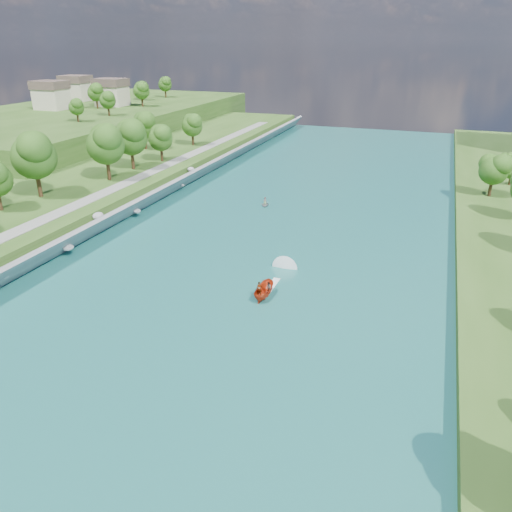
% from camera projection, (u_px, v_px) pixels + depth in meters
% --- Properties ---
extents(ground, '(260.00, 260.00, 0.00)m').
position_uv_depth(ground, '(182.00, 336.00, 53.12)').
color(ground, '#2D5119').
rests_on(ground, ground).
extents(river_water, '(55.00, 240.00, 0.10)m').
position_uv_depth(river_water, '(248.00, 263.00, 70.32)').
color(river_water, '#19585F').
rests_on(river_water, ground).
extents(ridge_west, '(60.00, 120.00, 9.00)m').
position_uv_depth(ridge_west, '(90.00, 122.00, 158.92)').
color(ridge_west, '#2D5119').
rests_on(ridge_west, ground).
extents(riprap_bank, '(4.73, 236.00, 4.31)m').
position_uv_depth(riprap_bank, '(90.00, 230.00, 77.13)').
color(riprap_bank, slate).
rests_on(riprap_bank, ground).
extents(riverside_path, '(3.00, 200.00, 0.10)m').
position_uv_depth(riverside_path, '(57.00, 214.00, 79.08)').
color(riverside_path, gray).
rests_on(riverside_path, berm_west).
extents(ridge_houses, '(29.50, 29.50, 8.40)m').
position_uv_depth(ridge_houses, '(80.00, 91.00, 161.62)').
color(ridge_houses, beige).
rests_on(ridge_houses, ridge_west).
extents(trees_ridge, '(17.91, 64.58, 9.17)m').
position_uv_depth(trees_ridge, '(128.00, 93.00, 158.05)').
color(trees_ridge, '#1C4E14').
rests_on(trees_ridge, ridge_west).
extents(motorboat, '(3.60, 19.07, 2.17)m').
position_uv_depth(motorboat, '(267.00, 287.00, 61.65)').
color(motorboat, '#B42C0E').
rests_on(motorboat, river_water).
extents(raft, '(2.30, 2.83, 1.62)m').
position_uv_depth(raft, '(265.00, 204.00, 94.00)').
color(raft, gray).
rests_on(raft, river_water).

